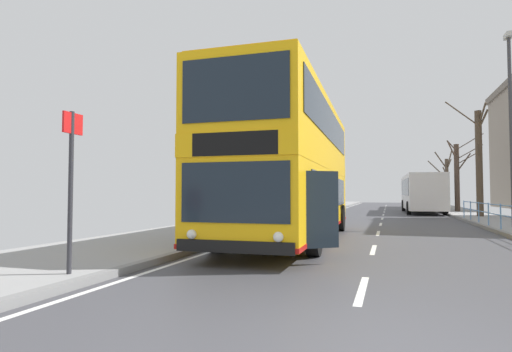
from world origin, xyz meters
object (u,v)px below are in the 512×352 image
double_decker_bus_main (292,167)px  bus_stop_sign_near (71,174)px  bare_tree_far_00 (446,180)px  background_bus_far_lane (422,192)px  bare_tree_far_01 (479,161)px  bare_tree_far_02 (457,175)px  street_lamp_far_side (511,114)px

double_decker_bus_main → bus_stop_sign_near: size_ratio=4.12×
bus_stop_sign_near → bare_tree_far_00: 38.21m
double_decker_bus_main → bare_tree_far_00: (8.18, 29.36, 0.43)m
background_bus_far_lane → bare_tree_far_00: (2.73, 7.76, 1.18)m
double_decker_bus_main → bare_tree_far_01: 16.80m
double_decker_bus_main → bare_tree_far_01: bearing=60.7°
bare_tree_far_01 → bare_tree_far_02: 7.80m
bus_stop_sign_near → bare_tree_far_02: (10.23, 29.83, 1.13)m
street_lamp_far_side → bare_tree_far_02: size_ratio=1.36×
background_bus_far_lane → bare_tree_far_00: bare_tree_far_00 is taller
bare_tree_far_00 → street_lamp_far_side: bearing=-90.8°
background_bus_far_lane → bare_tree_far_00: 8.31m
double_decker_bus_main → background_bus_far_lane: 22.28m
double_decker_bus_main → bus_stop_sign_near: double_decker_bus_main is taller
bare_tree_far_01 → bare_tree_far_02: bare_tree_far_01 is taller
street_lamp_far_side → bare_tree_far_01: (0.34, 8.33, -1.31)m
street_lamp_far_side → bare_tree_far_02: 16.22m
bare_tree_far_01 → bare_tree_far_02: size_ratio=1.20×
background_bus_far_lane → bare_tree_far_02: (2.67, 0.80, 1.34)m
double_decker_bus_main → bus_stop_sign_near: bearing=-105.9°
bus_stop_sign_near → bare_tree_far_01: size_ratio=0.38×
double_decker_bus_main → background_bus_far_lane: bearing=75.8°
bare_tree_far_01 → bare_tree_far_00: bearing=90.1°
bus_stop_sign_near → street_lamp_far_side: size_ratio=0.34×
double_decker_bus_main → bare_tree_far_01: size_ratio=1.59×
bare_tree_far_02 → bus_stop_sign_near: bearing=-108.9°
street_lamp_far_side → bare_tree_far_00: size_ratio=1.46×
bare_tree_far_00 → bare_tree_far_02: size_ratio=0.93×
bare_tree_far_01 → background_bus_far_lane: bearing=111.6°
bare_tree_far_00 → bare_tree_far_02: (-0.06, -6.96, 0.16)m
bare_tree_far_02 → background_bus_far_lane: bearing=-163.3°
double_decker_bus_main → bare_tree_far_02: bare_tree_far_02 is taller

